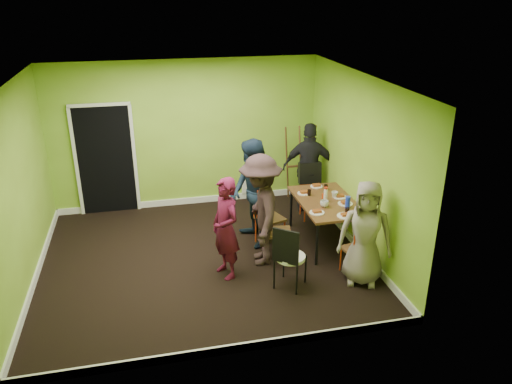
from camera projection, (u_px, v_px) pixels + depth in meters
ground at (205, 259)px, 7.88m from camera, size 5.00×5.00×0.00m
room_walls at (200, 201)px, 7.53m from camera, size 5.04×4.54×2.82m
dining_table at (327, 204)px, 8.16m from camera, size 0.90×1.50×0.75m
chair_left_far at (266, 214)px, 8.12m from camera, size 0.52×0.52×0.98m
chair_left_near at (273, 227)px, 7.73m from camera, size 0.47×0.46×0.95m
chair_back_end at (310, 179)px, 9.18m from camera, size 0.43×0.51×1.00m
chair_front_end at (359, 247)px, 7.27m from camera, size 0.41×0.42×0.85m
chair_bentwood at (289, 255)px, 6.93m from camera, size 0.53×0.53×0.98m
easel at (298, 164)px, 9.69m from camera, size 0.63×0.59×1.58m
plate_near_left at (304, 193)px, 8.41m from camera, size 0.22×0.22×0.01m
plate_near_right at (317, 213)px, 7.70m from camera, size 0.24×0.24×0.01m
plate_far_back at (316, 186)px, 8.70m from camera, size 0.21×0.21×0.01m
plate_far_front at (345, 216)px, 7.59m from camera, size 0.26×0.26×0.01m
plate_wall_back at (340, 197)px, 8.26m from camera, size 0.23×0.23×0.01m
plate_wall_front at (345, 204)px, 8.01m from camera, size 0.24×0.24×0.01m
thermos at (326, 195)px, 8.06m from camera, size 0.06×0.06×0.22m
blue_bottle at (348, 202)px, 7.82m from camera, size 0.08×0.08×0.20m
orange_bottle at (323, 196)px, 8.21m from camera, size 0.04×0.04×0.09m
glass_mid at (309, 193)px, 8.32m from camera, size 0.06×0.06×0.10m
glass_back at (326, 187)px, 8.53m from camera, size 0.07×0.07×0.10m
glass_front at (347, 211)px, 7.65m from camera, size 0.07×0.07×0.10m
cup_a at (324, 204)px, 7.89m from camera, size 0.13×0.13×0.11m
cup_b at (335, 195)px, 8.25m from camera, size 0.11×0.11×0.10m
person_standing at (226, 228)px, 7.17m from camera, size 0.54×0.65×1.54m
person_left_far at (253, 194)px, 8.04m from camera, size 0.81×0.97×1.78m
person_left_near at (261, 210)px, 7.50m from camera, size 0.78×1.20×1.74m
person_back_end at (310, 168)px, 9.28m from camera, size 1.08×0.70×1.71m
person_front_end at (365, 233)px, 7.01m from camera, size 0.89×0.75×1.55m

